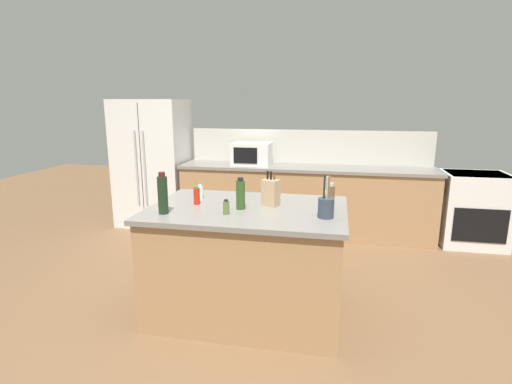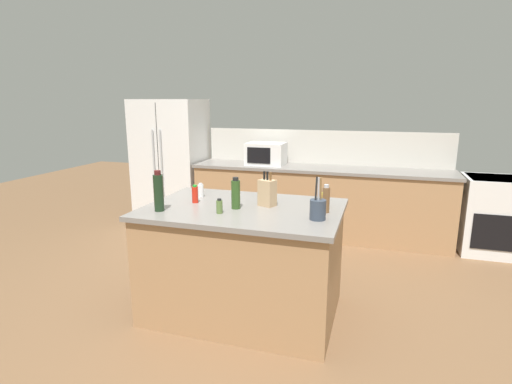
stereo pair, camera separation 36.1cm
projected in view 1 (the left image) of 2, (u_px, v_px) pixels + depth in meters
ground_plane at (248, 310)px, 3.50m from camera, size 14.00×14.00×0.00m
back_counter_run at (305, 200)px, 5.44m from camera, size 3.39×0.66×0.94m
wall_backsplash at (308, 146)px, 5.58m from camera, size 3.35×0.03×0.46m
kitchen_island at (248, 260)px, 3.39m from camera, size 1.61×1.11×0.94m
refrigerator at (153, 163)px, 5.82m from camera, size 0.98×0.75×1.82m
range_oven at (473, 209)px, 5.02m from camera, size 0.76×0.65×0.92m
microwave at (252, 154)px, 5.44m from camera, size 0.51×0.39×0.30m
knife_block at (271, 192)px, 3.32m from camera, size 0.16×0.14×0.29m
utensil_crock at (326, 207)px, 2.98m from camera, size 0.12×0.12×0.32m
wine_bottle at (163, 194)px, 3.07m from camera, size 0.08×0.08×0.33m
salt_shaker at (200, 192)px, 3.58m from camera, size 0.05×0.05×0.13m
olive_oil_bottle at (241, 194)px, 3.21m from camera, size 0.07×0.07×0.26m
spice_jar_oregano at (226, 207)px, 3.08m from camera, size 0.05×0.05×0.12m
hot_sauce_bottle at (197, 196)px, 3.37m from camera, size 0.05×0.05×0.16m
pepper_grinder at (331, 198)px, 3.17m from camera, size 0.06×0.06×0.22m
honey_jar at (327, 199)px, 3.33m from camera, size 0.07×0.07×0.12m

